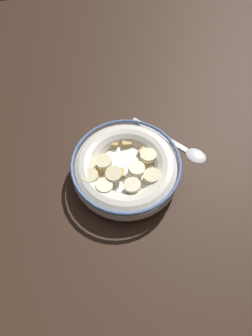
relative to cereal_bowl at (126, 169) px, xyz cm
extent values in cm
cube|color=#332116|center=(-0.05, -0.03, -3.64)|extent=(122.38, 122.38, 2.00)
cylinder|color=silver|center=(-0.05, -0.03, -2.34)|extent=(10.73, 10.73, 0.60)
torus|color=silver|center=(-0.05, -0.03, -0.22)|extent=(19.52, 19.52, 4.82)
torus|color=#4C6699|center=(-0.05, -0.03, 1.89)|extent=(19.53, 19.53, 0.60)
cylinder|color=white|center=(-0.05, -0.03, -0.03)|extent=(16.62, 16.62, 0.40)
cube|color=tan|center=(-4.05, -2.40, 0.67)|extent=(2.43, 2.44, 0.85)
cube|color=tan|center=(1.37, 0.85, 0.61)|extent=(2.06, 2.02, 0.90)
cube|color=tan|center=(-3.15, 0.39, 0.51)|extent=(2.45, 2.44, 0.84)
cube|color=tan|center=(0.99, -5.69, 0.72)|extent=(2.26, 2.31, 0.98)
cube|color=#B78947|center=(4.77, -0.60, 0.64)|extent=(2.17, 2.13, 0.92)
cube|color=#AD7F42|center=(-6.61, -2.10, 0.69)|extent=(2.49, 2.49, 0.87)
cube|color=#B78947|center=(6.90, -1.69, 0.72)|extent=(2.10, 2.09, 0.81)
cube|color=tan|center=(-5.48, 2.84, 0.74)|extent=(2.49, 2.48, 0.92)
cube|color=tan|center=(-1.42, -5.35, 0.71)|extent=(1.99, 1.91, 1.01)
cube|color=tan|center=(6.09, -3.06, 0.52)|extent=(2.18, 2.17, 0.82)
cube|color=tan|center=(-4.17, 5.12, 0.70)|extent=(2.09, 2.09, 0.79)
cylinder|color=beige|center=(-3.81, 3.27, 1.56)|extent=(4.17, 4.17, 1.32)
cylinder|color=beige|center=(-4.29, -0.92, 1.51)|extent=(3.50, 3.52, 1.33)
cylinder|color=beige|center=(6.50, 0.87, 1.68)|extent=(4.09, 4.09, 1.29)
cylinder|color=#F4EABC|center=(4.59, 3.33, 1.71)|extent=(4.07, 4.04, 1.31)
cylinder|color=beige|center=(3.68, -1.53, 1.56)|extent=(3.27, 3.25, 1.19)
cylinder|color=#F9EFC6|center=(-1.54, 1.40, 1.86)|extent=(4.06, 4.02, 1.29)
cylinder|color=#F9EFC6|center=(6.39, -1.60, 1.52)|extent=(3.95, 3.97, 1.27)
cylinder|color=beige|center=(2.49, 1.61, 1.97)|extent=(3.57, 3.55, 1.32)
cylinder|color=#F9EFC6|center=(-0.26, 4.41, 1.78)|extent=(4.05, 4.07, 1.37)
ellipsoid|color=silver|center=(-14.24, -1.14, -2.24)|extent=(5.15, 5.27, 0.80)
cube|color=silver|center=(-8.83, -7.78, -2.46)|extent=(8.99, 10.70, 0.36)
camera|label=1|loc=(7.08, 28.96, 50.47)|focal=35.00mm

